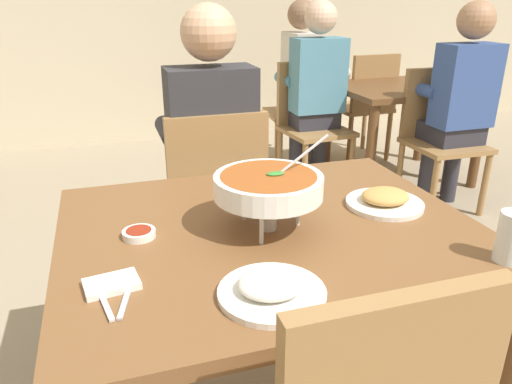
# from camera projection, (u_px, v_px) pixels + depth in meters

# --- Properties ---
(dining_table_main) EXTENTS (1.17, 0.96, 0.72)m
(dining_table_main) POSITION_uv_depth(u_px,v_px,m) (271.00, 259.00, 1.42)
(dining_table_main) COLOR brown
(dining_table_main) RESTS_ON ground_plane
(chair_diner_main) EXTENTS (0.44, 0.44, 0.90)m
(chair_diner_main) POSITION_uv_depth(u_px,v_px,m) (214.00, 197.00, 2.14)
(chair_diner_main) COLOR olive
(chair_diner_main) RESTS_ON ground_plane
(diner_main) EXTENTS (0.40, 0.45, 1.31)m
(diner_main) POSITION_uv_depth(u_px,v_px,m) (210.00, 143.00, 2.08)
(diner_main) COLOR #2D2D38
(diner_main) RESTS_ON ground_plane
(curry_bowl) EXTENTS (0.33, 0.30, 0.26)m
(curry_bowl) POSITION_uv_depth(u_px,v_px,m) (268.00, 186.00, 1.32)
(curry_bowl) COLOR silver
(curry_bowl) RESTS_ON dining_table_main
(rice_plate) EXTENTS (0.24, 0.24, 0.06)m
(rice_plate) POSITION_uv_depth(u_px,v_px,m) (272.00, 288.00, 1.06)
(rice_plate) COLOR white
(rice_plate) RESTS_ON dining_table_main
(appetizer_plate) EXTENTS (0.24, 0.24, 0.06)m
(appetizer_plate) POSITION_uv_depth(u_px,v_px,m) (385.00, 200.00, 1.51)
(appetizer_plate) COLOR white
(appetizer_plate) RESTS_ON dining_table_main
(sauce_dish) EXTENTS (0.09, 0.09, 0.02)m
(sauce_dish) POSITION_uv_depth(u_px,v_px,m) (139.00, 233.00, 1.32)
(sauce_dish) COLOR white
(sauce_dish) RESTS_ON dining_table_main
(napkin_folded) EXTENTS (0.13, 0.10, 0.02)m
(napkin_folded) POSITION_uv_depth(u_px,v_px,m) (112.00, 284.00, 1.09)
(napkin_folded) COLOR white
(napkin_folded) RESTS_ON dining_table_main
(fork_utensil) EXTENTS (0.04, 0.17, 0.01)m
(fork_utensil) POSITION_uv_depth(u_px,v_px,m) (103.00, 299.00, 1.04)
(fork_utensil) COLOR silver
(fork_utensil) RESTS_ON dining_table_main
(spoon_utensil) EXTENTS (0.05, 0.17, 0.01)m
(spoon_utensil) POSITION_uv_depth(u_px,v_px,m) (127.00, 295.00, 1.06)
(spoon_utensil) COLOR silver
(spoon_utensil) RESTS_ON dining_table_main
(drink_glass) EXTENTS (0.07, 0.07, 0.13)m
(drink_glass) POSITION_uv_depth(u_px,v_px,m) (511.00, 240.00, 1.18)
(drink_glass) COLOR silver
(drink_glass) RESTS_ON dining_table_main
(dining_table_far) EXTENTS (1.00, 0.80, 0.72)m
(dining_table_far) POSITION_uv_depth(u_px,v_px,m) (403.00, 103.00, 3.60)
(dining_table_far) COLOR brown
(dining_table_far) RESTS_ON ground_plane
(chair_bg_left) EXTENTS (0.48, 0.48, 0.90)m
(chair_bg_left) POSITION_uv_depth(u_px,v_px,m) (306.00, 104.00, 3.97)
(chair_bg_left) COLOR olive
(chair_bg_left) RESTS_ON ground_plane
(chair_bg_middle) EXTENTS (0.49, 0.49, 0.90)m
(chair_bg_middle) POSITION_uv_depth(u_px,v_px,m) (310.00, 118.00, 3.51)
(chair_bg_middle) COLOR olive
(chair_bg_middle) RESTS_ON ground_plane
(chair_bg_right) EXTENTS (0.45, 0.45, 0.90)m
(chair_bg_right) POSITION_uv_depth(u_px,v_px,m) (438.00, 131.00, 3.18)
(chair_bg_right) COLOR olive
(chair_bg_right) RESTS_ON ground_plane
(chair_bg_corner) EXTENTS (0.46, 0.46, 0.90)m
(chair_bg_corner) POSITION_uv_depth(u_px,v_px,m) (366.00, 101.00, 4.06)
(chair_bg_corner) COLOR olive
(chair_bg_corner) RESTS_ON ground_plane
(patron_bg_left) EXTENTS (0.45, 0.40, 1.31)m
(patron_bg_left) POSITION_uv_depth(u_px,v_px,m) (304.00, 75.00, 3.84)
(patron_bg_left) COLOR #2D2D38
(patron_bg_left) RESTS_ON ground_plane
(patron_bg_middle) EXTENTS (0.40, 0.45, 1.31)m
(patron_bg_middle) POSITION_uv_depth(u_px,v_px,m) (315.00, 85.00, 3.40)
(patron_bg_middle) COLOR #2D2D38
(patron_bg_middle) RESTS_ON ground_plane
(patron_bg_right) EXTENTS (0.40, 0.45, 1.31)m
(patron_bg_right) POSITION_uv_depth(u_px,v_px,m) (459.00, 97.00, 3.02)
(patron_bg_right) COLOR #2D2D38
(patron_bg_right) RESTS_ON ground_plane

